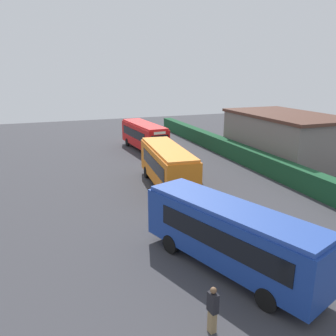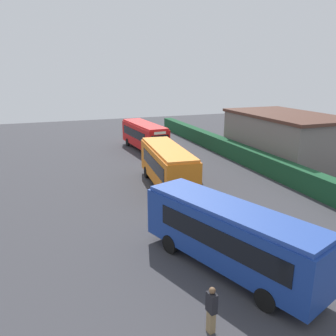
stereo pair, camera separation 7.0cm
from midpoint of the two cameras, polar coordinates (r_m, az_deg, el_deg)
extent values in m
plane|color=#38383D|center=(28.61, -0.85, -2.73)|extent=(81.32, 81.32, 0.00)
cube|color=red|center=(40.48, -3.95, 5.49)|extent=(9.46, 3.21, 2.47)
cube|color=red|center=(40.25, -3.99, 7.35)|extent=(9.17, 2.99, 0.20)
cube|color=black|center=(41.15, -2.50, 6.10)|extent=(7.22, 0.65, 0.99)
cube|color=black|center=(40.29, -5.76, 5.82)|extent=(7.22, 0.65, 0.99)
cube|color=black|center=(36.19, -1.29, 4.72)|extent=(0.21, 1.99, 1.04)
cube|color=silver|center=(36.05, -1.29, 5.90)|extent=(0.15, 1.34, 0.28)
cylinder|color=black|center=(38.56, -0.82, 3.03)|extent=(1.02, 0.36, 1.00)
cylinder|color=black|center=(37.72, -3.92, 2.70)|extent=(1.02, 0.36, 1.00)
cylinder|color=black|center=(43.76, -3.92, 4.58)|extent=(1.02, 0.36, 1.00)
cylinder|color=black|center=(43.02, -6.70, 4.31)|extent=(1.02, 0.36, 1.00)
sphere|color=silver|center=(36.69, -0.31, 2.99)|extent=(0.22, 0.22, 0.22)
sphere|color=silver|center=(36.17, -2.24, 2.79)|extent=(0.22, 0.22, 0.22)
cube|color=orange|center=(27.44, -0.03, 0.46)|extent=(9.36, 3.32, 2.58)
cube|color=orange|center=(27.10, -0.03, 3.29)|extent=(9.07, 3.09, 0.20)
cube|color=black|center=(26.78, -2.51, 0.74)|extent=(7.13, 0.66, 1.03)
cube|color=black|center=(27.43, 2.71, 1.11)|extent=(7.13, 0.66, 1.03)
cube|color=black|center=(31.69, -2.20, 3.18)|extent=(0.22, 2.07, 1.08)
cube|color=silver|center=(31.52, -2.22, 4.60)|extent=(0.16, 1.39, 0.28)
cylinder|color=black|center=(30.22, -3.57, -0.73)|extent=(1.02, 0.37, 1.00)
cylinder|color=black|center=(30.74, 0.69, -0.40)|extent=(1.02, 0.37, 1.00)
cylinder|color=black|center=(24.96, -0.92, -4.40)|extent=(1.02, 0.37, 1.00)
cylinder|color=black|center=(25.59, 4.15, -3.91)|extent=(1.02, 0.37, 1.00)
sphere|color=silver|center=(31.87, -3.40, 0.92)|extent=(0.22, 0.22, 0.22)
sphere|color=silver|center=(32.16, -0.97, 1.09)|extent=(0.22, 0.22, 0.22)
cube|color=navy|center=(16.51, 10.30, -11.01)|extent=(9.72, 5.53, 2.50)
cube|color=#2747A0|center=(15.94, 10.54, -6.68)|extent=(9.39, 5.25, 0.20)
cube|color=black|center=(15.35, 8.21, -11.84)|extent=(6.95, 2.56, 1.00)
cube|color=black|center=(17.11, 13.82, -9.10)|extent=(6.95, 2.56, 1.00)
cube|color=black|center=(19.43, -0.47, -5.47)|extent=(0.72, 1.89, 1.05)
cube|color=silver|center=(19.16, -0.48, -3.32)|extent=(0.50, 1.28, 0.28)
cylinder|color=black|center=(18.21, 0.49, -12.63)|extent=(1.04, 0.61, 1.00)
cylinder|color=black|center=(19.57, 5.56, -10.53)|extent=(1.04, 0.61, 1.00)
cylinder|color=black|center=(14.96, 16.27, -20.45)|extent=(1.04, 0.61, 1.00)
cylinder|color=black|center=(16.60, 20.81, -16.91)|extent=(1.04, 0.61, 1.00)
sphere|color=silver|center=(19.54, -2.03, -9.20)|extent=(0.22, 0.22, 0.22)
sphere|color=silver|center=(20.31, 0.98, -8.16)|extent=(0.22, 0.22, 0.22)
cube|color=maroon|center=(29.78, 5.07, -1.21)|extent=(0.38, 0.34, 0.81)
cube|color=black|center=(29.56, 5.11, 0.19)|extent=(0.56, 0.43, 0.71)
sphere|color=#8C6647|center=(29.43, 5.13, 1.06)|extent=(0.22, 0.22, 0.22)
cube|color=olive|center=(20.07, 6.91, -10.20)|extent=(0.34, 0.35, 0.79)
cube|color=black|center=(19.76, 6.98, -8.28)|extent=(0.43, 0.48, 0.69)
sphere|color=#8C6647|center=(19.58, 7.03, -7.07)|extent=(0.22, 0.22, 0.22)
cube|color=olive|center=(13.68, 7.38, -24.21)|extent=(0.30, 0.27, 0.88)
cube|color=black|center=(13.16, 7.51, -21.49)|extent=(0.45, 0.31, 0.77)
sphere|color=brown|center=(12.86, 7.60, -19.71)|extent=(0.24, 0.24, 0.24)
cube|color=#1A492B|center=(32.93, 15.95, 0.75)|extent=(52.66, 1.20, 1.73)
cube|color=slate|center=(37.54, 19.05, 4.64)|extent=(12.61, 7.32, 4.66)
cube|color=#4C2D23|center=(37.16, 19.40, 8.38)|extent=(13.11, 7.62, 0.30)
camera|label=1|loc=(0.03, -89.93, 0.02)|focal=36.31mm
camera|label=2|loc=(0.03, 90.07, -0.02)|focal=36.31mm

